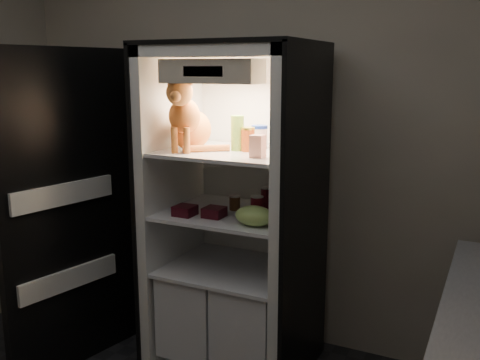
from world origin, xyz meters
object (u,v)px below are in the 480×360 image
(tabby_cat, at_px, (188,121))
(grape_bag, at_px, (254,216))
(berry_box_right, at_px, (214,212))
(parmesan_shaker, at_px, (237,133))
(mayo_tub, at_px, (259,137))
(salsa_jar, at_px, (248,139))
(berry_box_left, at_px, (185,211))
(soda_can_b, at_px, (275,205))
(cream_carton, at_px, (258,146))
(pepper_jar, at_px, (289,132))
(soda_can_a, at_px, (266,198))
(soda_can_c, at_px, (257,208))
(refrigerator, at_px, (236,234))
(condiment_jar, at_px, (235,202))

(tabby_cat, xyz_separation_m, grape_bag, (0.45, -0.10, -0.46))
(berry_box_right, bearing_deg, parmesan_shaker, 67.69)
(parmesan_shaker, bearing_deg, mayo_tub, 59.39)
(salsa_jar, bearing_deg, berry_box_left, -146.24)
(parmesan_shaker, bearing_deg, berry_box_right, -112.31)
(salsa_jar, height_order, soda_can_b, salsa_jar)
(tabby_cat, height_order, cream_carton, tabby_cat)
(parmesan_shaker, height_order, berry_box_left, parmesan_shaker)
(salsa_jar, relative_size, soda_can_b, 0.96)
(pepper_jar, xyz_separation_m, cream_carton, (-0.08, -0.22, -0.05))
(berry_box_left, bearing_deg, soda_can_b, 22.08)
(berry_box_right, bearing_deg, soda_can_b, 25.68)
(berry_box_left, bearing_deg, mayo_tub, 47.40)
(mayo_tub, xyz_separation_m, berry_box_right, (-0.14, -0.28, -0.39))
(grape_bag, xyz_separation_m, berry_box_right, (-0.26, 0.05, -0.02))
(soda_can_a, bearing_deg, berry_box_left, -136.58)
(cream_carton, bearing_deg, soda_can_b, 76.34)
(mayo_tub, distance_m, soda_can_c, 0.43)
(refrigerator, relative_size, mayo_tub, 14.47)
(mayo_tub, bearing_deg, soda_can_a, 1.90)
(mayo_tub, height_order, soda_can_b, mayo_tub)
(salsa_jar, xyz_separation_m, grape_bag, (0.13, -0.20, -0.36))
(soda_can_b, bearing_deg, parmesan_shaker, 177.20)
(pepper_jar, relative_size, soda_can_b, 1.62)
(condiment_jar, xyz_separation_m, berry_box_right, (-0.03, -0.18, -0.02))
(tabby_cat, relative_size, soda_can_c, 3.31)
(mayo_tub, xyz_separation_m, pepper_jar, (0.21, -0.08, 0.05))
(pepper_jar, bearing_deg, grape_bag, -107.80)
(soda_can_b, relative_size, grape_bag, 0.66)
(parmesan_shaker, bearing_deg, soda_can_a, 46.70)
(pepper_jar, distance_m, soda_can_c, 0.44)
(salsa_jar, bearing_deg, mayo_tub, 86.03)
(tabby_cat, height_order, condiment_jar, tabby_cat)
(salsa_jar, height_order, condiment_jar, salsa_jar)
(tabby_cat, xyz_separation_m, soda_can_b, (0.49, 0.10, -0.44))
(pepper_jar, bearing_deg, soda_can_b, -125.50)
(tabby_cat, distance_m, berry_box_right, 0.52)
(grape_bag, bearing_deg, soda_can_c, 107.03)
(mayo_tub, bearing_deg, pepper_jar, -20.20)
(soda_can_a, distance_m, soda_can_c, 0.24)
(salsa_jar, bearing_deg, berry_box_right, -130.65)
(parmesan_shaker, xyz_separation_m, condiment_jar, (-0.03, 0.03, -0.40))
(soda_can_a, distance_m, condiment_jar, 0.18)
(mayo_tub, xyz_separation_m, soda_can_a, (0.05, 0.00, -0.35))
(parmesan_shaker, distance_m, salsa_jar, 0.07)
(berry_box_right, bearing_deg, soda_can_c, 13.00)
(cream_carton, distance_m, berry_box_left, 0.57)
(salsa_jar, height_order, berry_box_right, salsa_jar)
(berry_box_left, bearing_deg, cream_carton, 4.34)
(tabby_cat, height_order, parmesan_shaker, tabby_cat)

